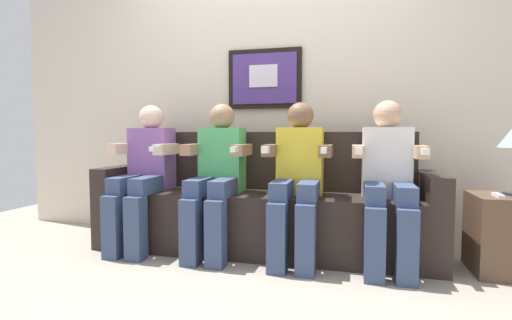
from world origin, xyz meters
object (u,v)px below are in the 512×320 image
Objects in this scene: person_leftmost at (144,170)px; side_table_right at (506,235)px; person_left_center at (217,172)px; couch at (262,209)px; spare_remote_on_table at (498,195)px; person_right_center at (298,174)px; person_rightmost at (388,176)px.

side_table_right is (2.50, 0.06, -0.36)m from person_leftmost.
person_left_center is at bearing 0.00° from person_leftmost.
couch is 0.95m from person_leftmost.
spare_remote_on_table is (-0.08, -0.09, 0.26)m from side_table_right.
side_table_right is 0.29m from spare_remote_on_table.
couch is 1.61m from side_table_right.
person_left_center is 1.94m from side_table_right.
person_left_center is 8.54× the size of spare_remote_on_table.
couch is 5.03× the size of side_table_right.
person_right_center reaches higher than couch.
couch is 2.27× the size of person_leftmost.
person_leftmost is 2.22× the size of side_table_right.
couch is 2.27× the size of person_left_center.
side_table_right is at bearing 1.84° from person_left_center.
person_rightmost is at bearing -0.02° from person_leftmost.
person_leftmost reaches higher than spare_remote_on_table.
couch is 0.95m from person_rightmost.
person_right_center is at bearing 180.00° from person_rightmost.
person_left_center is 1.00× the size of person_rightmost.
side_table_right is 3.85× the size of spare_remote_on_table.
couch is at bearing 176.17° from side_table_right.
spare_remote_on_table is (1.82, -0.03, -0.10)m from person_left_center.
person_right_center is (0.30, -0.17, 0.29)m from couch.
person_left_center is at bearing -150.31° from couch.
person_left_center reaches higher than couch.
spare_remote_on_table is at bearing -0.64° from person_leftmost.
side_table_right is (1.31, 0.06, -0.36)m from person_right_center.
person_leftmost is (-0.89, -0.17, 0.29)m from couch.
person_leftmost is at bearing 179.98° from person_right_center.
person_right_center is 2.22× the size of side_table_right.
spare_remote_on_table is (2.41, -0.03, -0.10)m from person_leftmost.
person_leftmost is 8.54× the size of spare_remote_on_table.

